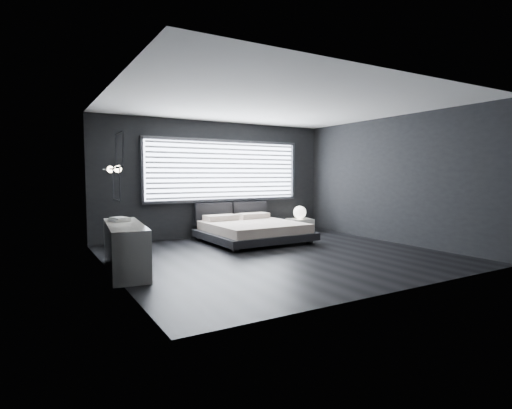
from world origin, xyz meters
TOP-DOWN VIEW (x-y plane):
  - room at (0.00, 0.00)m, footprint 6.04×6.00m
  - window at (0.20, 2.70)m, footprint 4.14×0.09m
  - headboard at (0.35, 2.64)m, footprint 1.96×0.16m
  - sconce_near at (-2.88, 0.05)m, footprint 0.18×0.11m
  - sconce_far at (-2.88, 0.65)m, footprint 0.18×0.11m
  - wall_art_upper at (-2.98, -0.55)m, footprint 0.01×0.48m
  - wall_art_lower at (-2.98, -0.30)m, footprint 0.01×0.48m
  - bed at (0.34, 1.59)m, footprint 2.22×2.12m
  - nightstand at (2.14, 2.22)m, footprint 0.68×0.59m
  - orb_lamp at (2.14, 2.23)m, footprint 0.33×0.33m
  - dresser at (-2.78, 0.15)m, footprint 0.74×1.92m
  - book_stack at (-2.79, 0.52)m, footprint 0.32×0.39m

SIDE VIEW (x-z plane):
  - nightstand at x=2.14m, z-range 0.00..0.35m
  - bed at x=0.34m, z-range -0.02..0.54m
  - dresser at x=-2.78m, z-range 0.00..0.75m
  - orb_lamp at x=2.14m, z-range 0.35..0.69m
  - headboard at x=0.35m, z-range 0.31..0.83m
  - book_stack at x=-2.79m, z-range 0.75..0.82m
  - wall_art_lower at x=-2.98m, z-range 1.14..1.62m
  - room at x=0.00m, z-range 0.00..2.80m
  - sconce_near at x=-2.88m, z-range 1.55..1.66m
  - sconce_far at x=-2.88m, z-range 1.55..1.66m
  - window at x=0.20m, z-range 0.85..2.37m
  - wall_art_upper at x=-2.98m, z-range 1.61..2.09m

